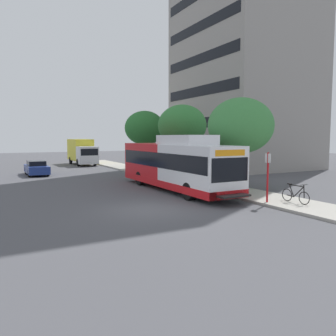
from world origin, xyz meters
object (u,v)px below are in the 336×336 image
Objects in this scene: parked_car_far_lane at (37,168)px; street_tree_near_stop at (241,126)px; bicycle_parked at (295,195)px; street_tree_far_block at (145,128)px; box_truck_background at (82,151)px; bus_stop_sign_pole at (268,173)px; street_tree_mid_block at (182,126)px; transit_bus at (175,165)px.

street_tree_near_stop is at bearing -55.87° from parked_car_far_lane.
bicycle_parked is 21.00m from street_tree_far_block.
street_tree_far_block reaches higher than bicycle_parked.
street_tree_near_stop is at bearing -80.95° from box_truck_background.
bicycle_parked is at bearing -92.32° from street_tree_far_block.
street_tree_mid_block is at bearing 80.37° from bus_stop_sign_pole.
street_tree_far_block reaches higher than bus_stop_sign_pole.
street_tree_far_block is at bearing 90.26° from street_tree_near_stop.
box_truck_background is (-3.20, 31.22, 1.18)m from bicycle_parked.
transit_bus is at bearing -124.36° from street_tree_mid_block.
box_truck_background is at bearing 90.59° from transit_bus.
street_tree_mid_block is at bearing 55.64° from transit_bus.
bicycle_parked is at bearing -68.13° from transit_bus.
street_tree_near_stop is 0.97× the size of street_tree_mid_block.
bus_stop_sign_pole is 0.37× the size of box_truck_background.
transit_bus is 1.99× the size of street_tree_mid_block.
bus_stop_sign_pole is at bearing -99.63° from street_tree_mid_block.
transit_bus is 6.96× the size of bicycle_parked.
street_tree_far_block reaches higher than parked_car_far_lane.
bicycle_parked is at bearing -37.07° from bus_stop_sign_pole.
transit_bus is 7.46m from street_tree_mid_block.
street_tree_near_stop is 7.63m from street_tree_mid_block.
parked_car_far_lane is (-10.81, 15.95, -3.61)m from street_tree_near_stop.
street_tree_near_stop is at bearing -89.74° from street_tree_far_block.
transit_bus reaches higher than bicycle_parked.
bus_stop_sign_pole is 12.72m from street_tree_mid_block.
bicycle_parked is 0.39× the size of parked_car_far_lane.
street_tree_far_block is (-0.11, 7.54, -0.03)m from street_tree_mid_block.
box_truck_background is at bearing 110.83° from street_tree_far_block.
street_tree_mid_block is (0.04, 7.62, 0.24)m from street_tree_near_stop.
street_tree_near_stop is 19.60m from parked_car_far_lane.
bicycle_parked is 31.41m from box_truck_background.
bicycle_parked is (1.13, -0.85, -1.09)m from bus_stop_sign_pole.
parked_car_far_lane is (-10.85, 8.32, -3.85)m from street_tree_mid_block.
street_tree_near_stop is at bearing -90.30° from street_tree_mid_block.
transit_bus is 15.69m from parked_car_far_lane.
bus_stop_sign_pole is 0.42× the size of street_tree_far_block.
street_tree_mid_block reaches higher than parked_car_far_lane.
street_tree_mid_block is (3.90, 5.71, 2.81)m from transit_bus.
bicycle_parked is 0.29× the size of street_tree_mid_block.
street_tree_far_block is 1.36× the size of parked_car_far_lane.
transit_bus is at bearing -89.41° from box_truck_background.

